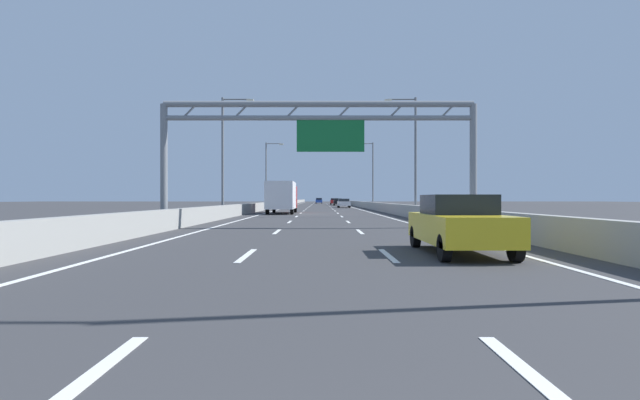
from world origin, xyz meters
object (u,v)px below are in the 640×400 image
Objects in this scene: streetlamp_left_far at (268,171)px; yellow_car at (459,224)px; white_car at (344,203)px; box_truck at (283,196)px; black_car at (338,202)px; streetlamp_right_mid at (413,149)px; blue_car at (320,201)px; streetlamp_left_mid at (226,149)px; streetlamp_right_far at (372,171)px; sign_gantry at (321,131)px; red_car at (335,201)px.

streetlamp_left_far is 60.21m from yellow_car.
yellow_car is at bearing -90.05° from white_car.
black_car is at bearing 82.27° from box_truck.
box_truck is (-11.03, 7.96, -3.73)m from streetlamp_right_mid.
black_car is 0.95× the size of blue_car.
streetlamp_left_mid and streetlamp_right_far have the same top height.
blue_car is 0.99× the size of yellow_car.
streetlamp_left_mid is 35.52m from streetlamp_right_far.
streetlamp_right_far is 65.42m from blue_car.
sign_gantry is at bearing -80.88° from streetlamp_left_far.
box_truck is (3.90, -24.26, -3.73)m from streetlamp_left_far.
streetlamp_left_mid is 39.98m from white_car.
blue_car is at bearing 99.22° from red_car.
blue_car reaches higher than red_car.
streetlamp_right_mid is at bearing -86.87° from red_car.
streetlamp_right_mid is at bearing -86.47° from black_car.
streetlamp_right_mid reaches higher than blue_car.
streetlamp_right_mid is 1.00× the size of streetlamp_left_far.
streetlamp_right_far is 2.10× the size of blue_car.
blue_car is 1.02× the size of red_car.
streetlamp_right_mid is 27.41m from yellow_car.
yellow_car reaches higher than blue_car.
streetlamp_right_mid is at bearing 0.00° from streetlamp_left_mid.
streetlamp_left_mid reaches higher than sign_gantry.
streetlamp_left_mid is 75.84m from red_car.
sign_gantry is 23.22m from box_truck.
red_car is at bearing 90.63° from white_car.
streetlamp_left_far is at bearing 90.00° from streetlamp_left_mid.
streetlamp_left_far is 44.29m from red_car.
streetlamp_left_mid is 2.21× the size of black_car.
streetlamp_right_far reaches higher than black_car.
white_car is at bearing 122.21° from streetlamp_right_far.
sign_gantry reaches higher than box_truck.
yellow_car is (3.65, -12.01, -4.04)m from sign_gantry.
box_truck reaches higher than red_car.
white_car is at bearing 76.30° from box_truck.
box_truck reaches higher than yellow_car.
sign_gantry is 3.42× the size of white_car.
streetlamp_right_mid is 38.54m from white_car.
streetlamp_left_far reaches higher than black_car.
blue_car is at bearing 83.62° from streetlamp_left_far.
red_car is at bearing 75.76° from streetlamp_left_far.
sign_gantry is at bearing -92.71° from black_car.
box_truck is at bearing 99.12° from sign_gantry.
streetlamp_left_mid is at bearing -106.45° from white_car.
streetlamp_left_mid is 32.22m from streetlamp_left_far.
streetlamp_right_far is at bearing 65.14° from streetlamp_left_mid.
sign_gantry is at bearing -116.60° from streetlamp_right_mid.
blue_car is (-3.90, 35.69, 0.05)m from black_car.
streetlamp_right_far is at bearing -82.59° from black_car.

